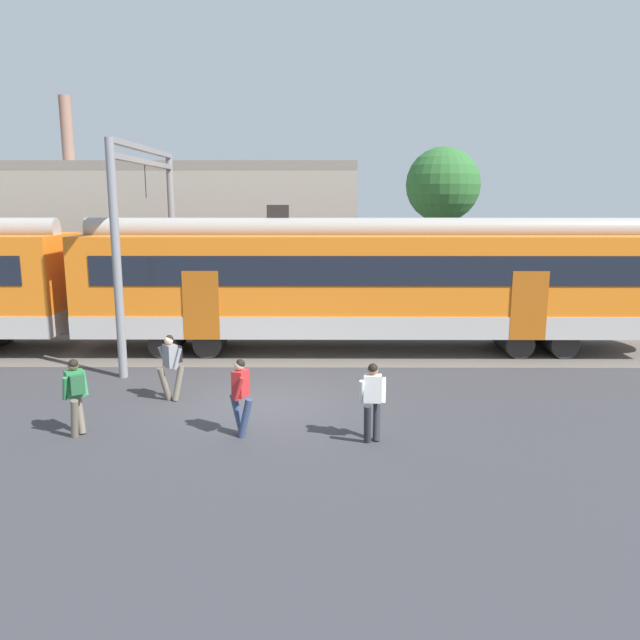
% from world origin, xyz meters
% --- Properties ---
extents(ground_plane, '(160.00, 160.00, 0.00)m').
position_xyz_m(ground_plane, '(0.00, 0.00, 0.00)').
color(ground_plane, '#38383D').
extents(track_bed, '(80.00, 4.40, 0.01)m').
position_xyz_m(track_bed, '(-8.27, 5.48, 0.01)').
color(track_bed, '#605951').
rests_on(track_bed, ground).
extents(pedestrian_green, '(0.51, 0.71, 1.67)m').
position_xyz_m(pedestrian_green, '(-3.68, -2.15, 0.99)').
color(pedestrian_green, '#6B6051').
rests_on(pedestrian_green, ground).
extents(pedestrian_grey, '(0.69, 0.50, 1.67)m').
position_xyz_m(pedestrian_grey, '(-2.26, 0.24, 0.99)').
color(pedestrian_grey, '#6B6051').
rests_on(pedestrian_grey, ground).
extents(pedestrian_red, '(0.57, 0.64, 1.67)m').
position_xyz_m(pedestrian_red, '(-0.24, -2.11, 0.96)').
color(pedestrian_red, navy).
rests_on(pedestrian_red, ground).
extents(pedestrian_white, '(0.57, 0.63, 1.67)m').
position_xyz_m(pedestrian_white, '(2.48, -2.44, 0.96)').
color(pedestrian_white, '#28282D').
rests_on(pedestrian_white, ground).
extents(catenary_gantry, '(0.24, 6.64, 6.53)m').
position_xyz_m(catenary_gantry, '(-4.13, 5.48, 4.31)').
color(catenary_gantry, gray).
rests_on(catenary_gantry, ground).
extents(background_building, '(15.31, 5.00, 9.20)m').
position_xyz_m(background_building, '(-4.85, 12.88, 3.21)').
color(background_building, gray).
rests_on(background_building, ground).
extents(street_tree_right, '(3.46, 3.46, 7.30)m').
position_xyz_m(street_tree_right, '(7.04, 15.13, 5.54)').
color(street_tree_right, brown).
rests_on(street_tree_right, ground).
extents(street_tree_left, '(3.44, 3.44, 6.43)m').
position_xyz_m(street_tree_left, '(-13.30, 14.75, 4.68)').
color(street_tree_left, brown).
rests_on(street_tree_left, ground).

